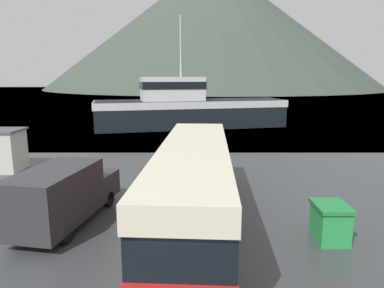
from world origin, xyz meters
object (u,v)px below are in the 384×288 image
object	(u,v)px
delivery_van	(65,193)
dock_kiosk	(1,150)
storage_bin	(331,222)
small_boat	(121,115)
fishing_boat	(188,108)
tour_bus	(195,181)

from	to	relation	value
delivery_van	dock_kiosk	distance (m)	10.55
storage_bin	small_boat	xyz separation A→B (m)	(-15.36, 37.54, -0.20)
fishing_boat	small_boat	world-z (taller)	fishing_boat
tour_bus	delivery_van	size ratio (longest dim) A/B	2.07
fishing_boat	dock_kiosk	bearing A→B (deg)	-43.83
fishing_boat	tour_bus	bearing A→B (deg)	-12.00
storage_bin	dock_kiosk	bearing A→B (deg)	150.98
fishing_boat	small_boat	bearing A→B (deg)	-144.87
delivery_van	dock_kiosk	size ratio (longest dim) A/B	2.19
delivery_van	storage_bin	xyz separation A→B (m)	(10.00, -1.43, -0.57)
fishing_boat	small_boat	xyz separation A→B (m)	(-9.88, 8.77, -1.78)
tour_bus	dock_kiosk	world-z (taller)	tour_bus
tour_bus	storage_bin	bearing A→B (deg)	-11.21
fishing_boat	storage_bin	xyz separation A→B (m)	(5.48, -28.78, -1.58)
storage_bin	dock_kiosk	distance (m)	19.36
small_boat	dock_kiosk	bearing A→B (deg)	-141.28
tour_bus	dock_kiosk	size ratio (longest dim) A/B	4.53
dock_kiosk	small_boat	distance (m)	28.21
delivery_van	dock_kiosk	xyz separation A→B (m)	(-6.92, 7.96, 0.06)
tour_bus	storage_bin	size ratio (longest dim) A/B	8.68
fishing_boat	storage_bin	size ratio (longest dim) A/B	15.73
tour_bus	delivery_van	bearing A→B (deg)	-178.80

